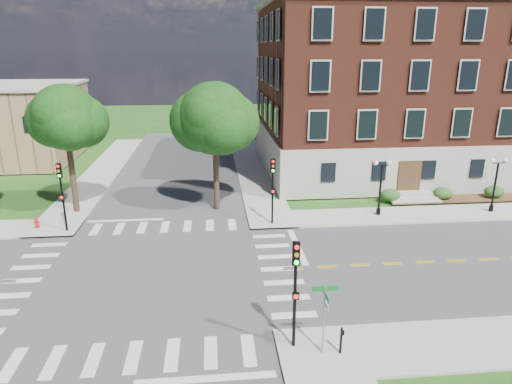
{
  "coord_description": "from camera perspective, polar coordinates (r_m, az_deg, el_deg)",
  "views": [
    {
      "loc": [
        3.5,
        -23.53,
        12.26
      ],
      "look_at": [
        6.3,
        4.79,
        3.2
      ],
      "focal_mm": 32.0,
      "sensor_mm": 36.0,
      "label": 1
    }
  ],
  "objects": [
    {
      "name": "fire_hydrant",
      "position": [
        35.63,
        -25.71,
        -3.5
      ],
      "size": [
        0.35,
        0.35,
        0.75
      ],
      "color": "#AB120D",
      "rests_on": "ground"
    },
    {
      "name": "traffic_signal_nw",
      "position": [
        33.37,
        -23.15,
        0.42
      ],
      "size": [
        0.33,
        0.36,
        4.8
      ],
      "color": "black",
      "rests_on": "ground"
    },
    {
      "name": "twin_lamp_east",
      "position": [
        39.14,
        27.76,
        1.18
      ],
      "size": [
        1.36,
        0.36,
        4.23
      ],
      "color": "black",
      "rests_on": "ground"
    },
    {
      "name": "sidewalk_ne",
      "position": [
        42.46,
        10.85,
        0.64
      ],
      "size": [
        34.0,
        34.0,
        0.12
      ],
      "color": "#9E9B93",
      "rests_on": "ground"
    },
    {
      "name": "traffic_signal_ne",
      "position": [
        31.97,
        2.09,
        1.16
      ],
      "size": [
        0.36,
        0.41,
        4.8
      ],
      "color": "black",
      "rests_on": "ground"
    },
    {
      "name": "street_sign_pole",
      "position": [
        19.1,
        8.59,
        -13.96
      ],
      "size": [
        1.1,
        1.1,
        3.1
      ],
      "color": "gray",
      "rests_on": "ground"
    },
    {
      "name": "ground",
      "position": [
        26.76,
        -12.72,
        -10.08
      ],
      "size": [
        160.0,
        160.0,
        0.0
      ],
      "primitive_type": "plane",
      "color": "#214F16",
      "rests_on": "ground"
    },
    {
      "name": "stop_bar_east",
      "position": [
        29.7,
        5.18,
        -6.8
      ],
      "size": [
        0.4,
        5.5,
        0.0
      ],
      "primitive_type": "cube",
      "color": "silver",
      "rests_on": "ground"
    },
    {
      "name": "tree_c",
      "position": [
        36.45,
        -22.73,
        8.56
      ],
      "size": [
        4.83,
        4.83,
        9.68
      ],
      "color": "black",
      "rests_on": "ground"
    },
    {
      "name": "road_ns",
      "position": [
        26.76,
        -12.72,
        -10.07
      ],
      "size": [
        12.0,
        90.0,
        0.01
      ],
      "primitive_type": "cube",
      "color": "#3D3D3F",
      "rests_on": "ground"
    },
    {
      "name": "shrub_row",
      "position": [
        43.37,
        27.48,
        -0.82
      ],
      "size": [
        18.0,
        2.0,
        1.3
      ],
      "primitive_type": null,
      "color": "#234C19",
      "rests_on": "ground"
    },
    {
      "name": "traffic_signal_se",
      "position": [
        18.92,
        4.94,
        -11.08
      ],
      "size": [
        0.35,
        0.4,
        4.8
      ],
      "color": "black",
      "rests_on": "ground"
    },
    {
      "name": "twin_lamp_west",
      "position": [
        35.17,
        15.31,
        0.95
      ],
      "size": [
        1.36,
        0.36,
        4.23
      ],
      "color": "black",
      "rests_on": "ground"
    },
    {
      "name": "tree_d",
      "position": [
        34.53,
        -5.2,
        9.1
      ],
      "size": [
        5.46,
        5.46,
        9.8
      ],
      "color": "black",
      "rests_on": "ground"
    },
    {
      "name": "main_building",
      "position": [
        50.07,
        18.99,
        12.24
      ],
      "size": [
        30.6,
        22.4,
        16.5
      ],
      "color": "#A69E92",
      "rests_on": "ground"
    },
    {
      "name": "road_ew",
      "position": [
        26.76,
        -12.72,
        -10.07
      ],
      "size": [
        90.0,
        12.0,
        0.01
      ],
      "primitive_type": "cube",
      "color": "#3D3D3F",
      "rests_on": "ground"
    },
    {
      "name": "crosswalk_east",
      "position": [
        26.79,
        2.96,
        -9.6
      ],
      "size": [
        2.2,
        10.2,
        0.02
      ],
      "primitive_type": null,
      "color": "silver",
      "rests_on": "ground"
    },
    {
      "name": "push_button_post",
      "position": [
        20.01,
        10.6,
        -17.63
      ],
      "size": [
        0.14,
        0.21,
        1.2
      ],
      "color": "black",
      "rests_on": "ground"
    }
  ]
}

